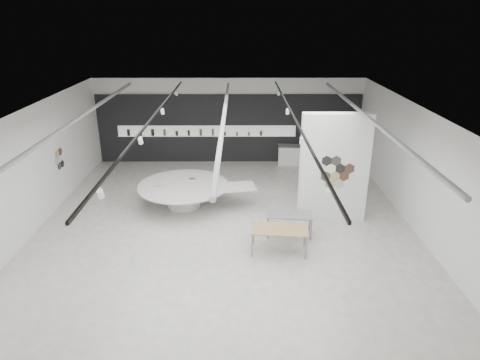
{
  "coord_description": "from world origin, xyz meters",
  "views": [
    {
      "loc": [
        0.42,
        -11.89,
        6.5
      ],
      "look_at": [
        0.48,
        1.2,
        1.32
      ],
      "focal_mm": 32.0,
      "sensor_mm": 36.0,
      "label": 1
    }
  ],
  "objects_px": {
    "partition_column": "(334,168)",
    "sample_table_stone": "(290,216)",
    "kitchen_counter": "(295,155)",
    "sample_table_wood": "(279,230)",
    "display_island": "(185,192)"
  },
  "relations": [
    {
      "from": "kitchen_counter",
      "to": "sample_table_wood",
      "type": "bearing_deg",
      "value": -97.16
    },
    {
      "from": "partition_column",
      "to": "sample_table_stone",
      "type": "height_order",
      "value": "partition_column"
    },
    {
      "from": "display_island",
      "to": "kitchen_counter",
      "type": "distance_m",
      "value": 6.31
    },
    {
      "from": "sample_table_stone",
      "to": "kitchen_counter",
      "type": "xyz_separation_m",
      "value": [
        1.0,
        6.59,
        -0.21
      ]
    },
    {
      "from": "partition_column",
      "to": "sample_table_wood",
      "type": "bearing_deg",
      "value": -132.15
    },
    {
      "from": "sample_table_stone",
      "to": "kitchen_counter",
      "type": "bearing_deg",
      "value": 81.35
    },
    {
      "from": "display_island",
      "to": "kitchen_counter",
      "type": "xyz_separation_m",
      "value": [
        4.46,
        4.46,
        -0.09
      ]
    },
    {
      "from": "display_island",
      "to": "sample_table_wood",
      "type": "height_order",
      "value": "display_island"
    },
    {
      "from": "partition_column",
      "to": "kitchen_counter",
      "type": "xyz_separation_m",
      "value": [
        -0.5,
        5.51,
        -1.36
      ]
    },
    {
      "from": "kitchen_counter",
      "to": "sample_table_stone",
      "type": "bearing_deg",
      "value": -95.34
    },
    {
      "from": "sample_table_wood",
      "to": "sample_table_stone",
      "type": "bearing_deg",
      "value": 68.48
    },
    {
      "from": "sample_table_wood",
      "to": "kitchen_counter",
      "type": "relative_size",
      "value": 1.04
    },
    {
      "from": "sample_table_stone",
      "to": "display_island",
      "type": "bearing_deg",
      "value": 148.33
    },
    {
      "from": "sample_table_wood",
      "to": "kitchen_counter",
      "type": "bearing_deg",
      "value": 79.53
    },
    {
      "from": "kitchen_counter",
      "to": "partition_column",
      "type": "bearing_deg",
      "value": -81.47
    }
  ]
}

